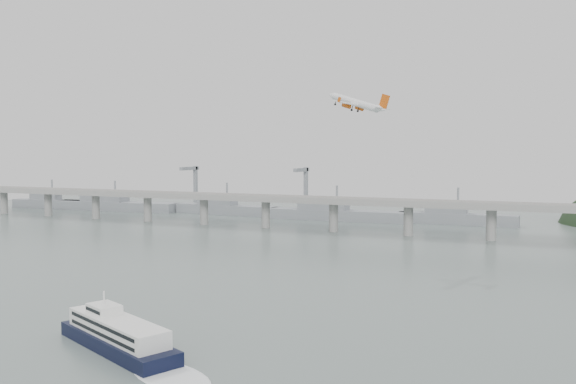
% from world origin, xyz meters
% --- Properties ---
extents(ground, '(900.00, 900.00, 0.00)m').
position_xyz_m(ground, '(0.00, 0.00, 0.00)').
color(ground, slate).
rests_on(ground, ground).
extents(bridge, '(800.00, 22.00, 23.90)m').
position_xyz_m(bridge, '(-1.15, 200.00, 17.65)').
color(bridge, gray).
rests_on(bridge, ground).
extents(distant_fleet, '(453.00, 60.90, 40.00)m').
position_xyz_m(distant_fleet, '(-155.36, 265.08, 6.22)').
color(distant_fleet, gray).
rests_on(distant_fleet, ground).
extents(ferry, '(73.28, 37.80, 14.68)m').
position_xyz_m(ferry, '(-3.00, -52.79, 3.98)').
color(ferry, black).
rests_on(ferry, ground).
extents(airliner, '(35.41, 32.96, 13.16)m').
position_xyz_m(airliner, '(15.55, 102.11, 76.43)').
color(airliner, white).
rests_on(airliner, ground).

